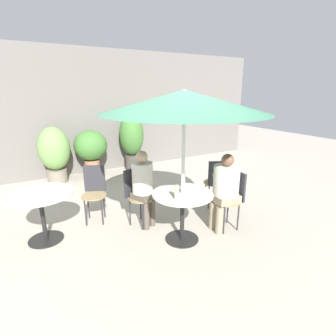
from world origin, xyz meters
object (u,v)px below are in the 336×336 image
Objects in this scene: beer_glass_1 at (183,181)px; bistro_chair_1 at (136,191)px; seated_person_1 at (143,182)px; cafe_table_near at (182,205)px; umbrella at (184,102)px; potted_plant_1 at (91,148)px; beer_glass_0 at (177,192)px; potted_plant_0 at (54,152)px; potted_plant_2 at (132,138)px; cafe_table_far at (41,204)px; bistro_chair_0 at (232,195)px; bistro_chair_2 at (216,179)px; bistro_chair_3 at (94,188)px.

bistro_chair_1 is at bearing 129.64° from beer_glass_1.
cafe_table_near is at bearing -90.00° from seated_person_1.
umbrella is at bearing -123.62° from beer_glass_1.
potted_plant_1 reaches higher than bistro_chair_1.
beer_glass_0 is 3.70m from potted_plant_0.
beer_glass_0 is (0.11, -0.77, 0.09)m from seated_person_1.
cafe_table_near is at bearing -90.00° from bistro_chair_1.
potted_plant_0 is at bearing 112.01° from beer_glass_1.
potted_plant_2 is 0.70× the size of umbrella.
bistro_chair_0 reaches higher than cafe_table_far.
bistro_chair_2 is at bearing -32.14° from bistro_chair_1.
cafe_table_near is 0.93× the size of bistro_chair_0.
beer_glass_0 is 0.97× the size of beer_glass_1.
potted_plant_1 reaches higher than bistro_chair_2.
bistro_chair_1 is 0.96m from beer_glass_0.
cafe_table_far is at bearing 150.65° from cafe_table_near.
beer_glass_1 is at bearing -81.25° from potted_plant_1.
bistro_chair_1 is 0.75× the size of seated_person_1.
beer_glass_0 is 0.17× the size of potted_plant_1.
umbrella is (-0.70, -3.52, 1.06)m from potted_plant_2.
bistro_chair_3 is at bearing 110.42° from seated_person_1.
bistro_chair_3 is 0.85m from seated_person_1.
beer_glass_0 is at bearing -106.42° from seated_person_1.
seated_person_1 reaches higher than cafe_table_far.
beer_glass_0 is 1.13m from umbrella.
potted_plant_1 is (0.51, 2.22, 0.17)m from bistro_chair_3.
potted_plant_0 is (-1.31, 3.24, -0.09)m from beer_glass_1.
bistro_chair_1 is 1.44m from bistro_chair_2.
potted_plant_1 reaches higher than beer_glass_1.
seated_person_1 is (0.59, -0.59, 0.18)m from bistro_chair_3.
umbrella is at bearing -70.92° from potted_plant_0.
beer_glass_1 is at bearing -75.22° from bistro_chair_1.
beer_glass_0 is (-1.02, -0.06, 0.27)m from bistro_chair_0.
potted_plant_1 is at bearing 96.24° from cafe_table_near.
bistro_chair_0 is 2.16m from bistro_chair_3.
potted_plant_0 reaches higher than bistro_chair_2.
cafe_table_far is (-1.69, 0.95, 0.01)m from cafe_table_near.
seated_person_1 is 6.34× the size of beer_glass_0.
bistro_chair_0 is 1.46m from bistro_chair_1.
potted_plant_0 is at bearing -178.70° from potted_plant_1.
cafe_table_far is at bearing 144.28° from beer_glass_0.
bistro_chair_1 is at bearing 17.66° from bistro_chair_2.
potted_plant_2 is (-0.14, 3.59, 0.31)m from bistro_chair_0.
bistro_chair_0 is 1.00× the size of bistro_chair_2.
bistro_chair_1 reaches higher than cafe_table_near.
bistro_chair_1 reaches higher than cafe_table_far.
bistro_chair_3 is at bearing 117.53° from beer_glass_0.
bistro_chair_1 is 0.23m from seated_person_1.
bistro_chair_0 is 0.79× the size of potted_plant_1.
potted_plant_1 reaches higher than beer_glass_0.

